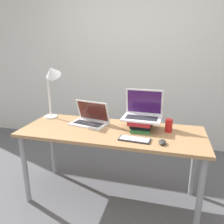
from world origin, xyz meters
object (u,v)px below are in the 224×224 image
at_px(laptop_left, 90,119).
at_px(soda_can, 169,125).
at_px(desk_lamp, 52,78).
at_px(mouse, 162,142).
at_px(wireless_keyboard, 135,139).
at_px(laptop_on_books, 143,113).
at_px(book_stack, 141,123).

relative_size(laptop_left, soda_can, 3.30).
height_order(soda_can, desk_lamp, desk_lamp).
distance_m(laptop_left, mouse, 0.80).
height_order(wireless_keyboard, soda_can, soda_can).
bearing_deg(laptop_on_books, mouse, -58.02).
relative_size(wireless_keyboard, desk_lamp, 0.46).
height_order(wireless_keyboard, desk_lamp, desk_lamp).
relative_size(laptop_on_books, wireless_keyboard, 1.37).
bearing_deg(mouse, laptop_left, 157.27).
bearing_deg(soda_can, desk_lamp, 176.48).
bearing_deg(laptop_left, mouse, -22.73).
bearing_deg(wireless_keyboard, soda_can, 44.59).
xyz_separation_m(soda_can, desk_lamp, (-1.21, 0.07, 0.39)).
bearing_deg(laptop_on_books, wireless_keyboard, -94.23).
bearing_deg(book_stack, mouse, -54.74).
relative_size(soda_can, desk_lamp, 0.20).
distance_m(mouse, desk_lamp, 1.30).
relative_size(wireless_keyboard, soda_can, 2.24).
height_order(laptop_left, wireless_keyboard, laptop_left).
height_order(laptop_left, soda_can, laptop_left).
distance_m(wireless_keyboard, mouse, 0.23).
relative_size(laptop_left, desk_lamp, 0.67).
bearing_deg(laptop_left, book_stack, -0.69).
height_order(wireless_keyboard, mouse, mouse).
xyz_separation_m(laptop_left, desk_lamp, (-0.43, 0.06, 0.40)).
relative_size(mouse, soda_can, 0.79).
xyz_separation_m(book_stack, soda_can, (0.26, -0.01, 0.01)).
xyz_separation_m(wireless_keyboard, mouse, (0.23, -0.02, 0.01)).
distance_m(laptop_left, laptop_on_books, 0.54).
bearing_deg(desk_lamp, wireless_keyboard, -20.22).
distance_m(book_stack, laptop_on_books, 0.11).
height_order(book_stack, mouse, book_stack).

